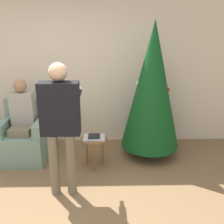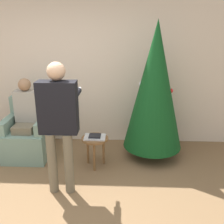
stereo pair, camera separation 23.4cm
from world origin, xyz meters
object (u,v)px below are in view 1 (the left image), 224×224
at_px(person_seated, 22,117).
at_px(side_stool, 94,143).
at_px(armchair, 25,138).
at_px(person_standing, 60,118).
at_px(christmas_tree, 152,86).

distance_m(person_seated, side_stool, 1.21).
xyz_separation_m(armchair, person_standing, (0.76, -0.92, 0.68)).
bearing_deg(person_seated, side_stool, -14.24).
bearing_deg(christmas_tree, person_standing, -142.38).
bearing_deg(armchair, side_stool, -15.37).
distance_m(person_seated, person_standing, 1.21).
bearing_deg(christmas_tree, side_stool, -157.47).
distance_m(christmas_tree, side_stool, 1.25).
xyz_separation_m(christmas_tree, armchair, (-2.04, -0.06, -0.84)).
distance_m(armchair, side_stool, 1.18).
height_order(armchair, side_stool, armchair).
bearing_deg(person_seated, christmas_tree, 2.41).
bearing_deg(armchair, person_seated, -90.00).
height_order(person_seated, side_stool, person_seated).
bearing_deg(side_stool, christmas_tree, 22.53).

